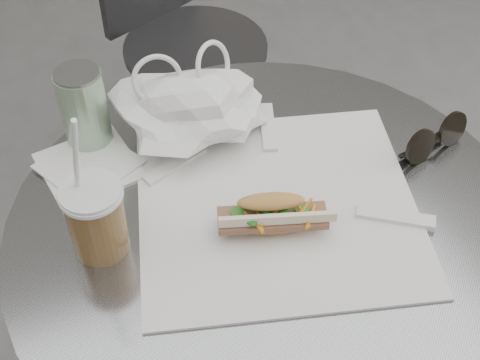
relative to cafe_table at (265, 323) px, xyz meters
name	(u,v)px	position (x,y,z in m)	size (l,w,h in m)	color
cafe_table	(265,323)	(0.00, 0.00, 0.00)	(0.76, 0.76, 0.74)	slate
chair_far	(188,79)	(0.16, 0.87, -0.14)	(0.40, 0.42, 0.72)	#313133
sandwich_paper	(277,205)	(0.02, 0.02, 0.28)	(0.40, 0.38, 0.00)	white
banh_mi	(272,215)	(-0.01, -0.02, 0.31)	(0.20, 0.13, 0.06)	tan
iced_coffee	(96,217)	(-0.23, 0.05, 0.33)	(0.08, 0.08, 0.24)	brown
sunglasses	(435,139)	(0.30, 0.04, 0.30)	(0.13, 0.05, 0.06)	black
plastic_bag	(192,110)	(-0.04, 0.21, 0.33)	(0.22, 0.17, 0.11)	white
napkin_stack	(89,166)	(-0.21, 0.21, 0.28)	(0.17, 0.17, 0.01)	white
drink_can	(84,109)	(-0.20, 0.26, 0.34)	(0.07, 0.07, 0.14)	#609C5B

